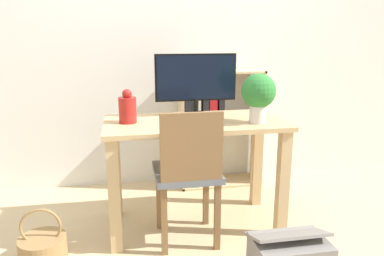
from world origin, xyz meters
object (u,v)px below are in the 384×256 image
Objects in this scene: bookshelf at (207,128)px; basket at (43,247)px; potted_plant at (258,93)px; monitor at (196,80)px; keyboard at (196,121)px; vase at (128,108)px; chair at (188,171)px.

bookshelf reaches higher than basket.
monitor is at bearing 138.68° from potted_plant.
basket is (-0.96, -0.21, -0.67)m from keyboard.
chair is at bearing -36.23° from vase.
chair is at bearing -168.24° from potted_plant.
chair reaches higher than keyboard.
monitor is 1.70× the size of basket.
potted_plant is at bearing -41.32° from monitor.
monitor reaches higher than chair.
vase is at bearing 169.06° from potted_plant.
chair is at bearing -109.12° from bookshelf.
monitor reaches higher than basket.
chair is (0.35, -0.25, -0.35)m from vase.
keyboard is at bearing -100.29° from monitor.
potted_plant is at bearing -10.94° from vase.
keyboard is 0.37× the size of chair.
potted_plant is 0.95m from bookshelf.
vase reaches higher than basket.
keyboard is 1.02× the size of potted_plant.
potted_plant is at bearing -11.86° from keyboard.
monitor is at bearing 23.30° from basket.
keyboard is at bearing -10.12° from vase.
monitor reaches higher than potted_plant.
chair is 0.87× the size of bookshelf.
chair is (-0.08, -0.18, -0.27)m from keyboard.
bookshelf is at bearing 69.57° from monitor.
monitor is at bearing -110.43° from bookshelf.
bookshelf is at bearing 72.41° from keyboard.
chair is at bearing 2.11° from basket.
keyboard is at bearing 72.39° from chair.
bookshelf reaches higher than keyboard.
potted_plant is at bearing -80.42° from bookshelf.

